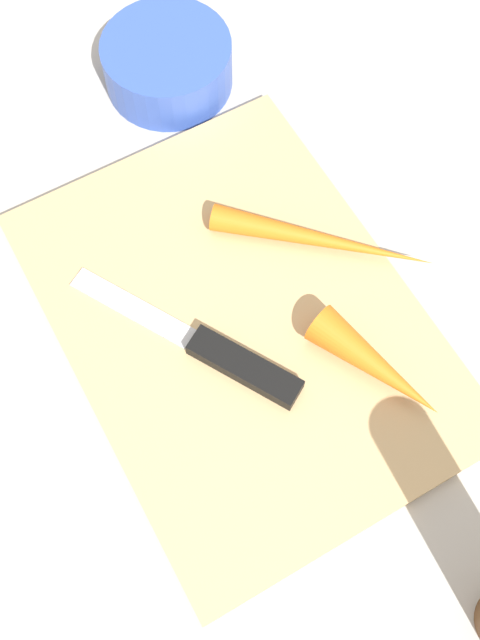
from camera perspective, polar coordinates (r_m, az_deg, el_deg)
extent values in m
plane|color=#ADA8A0|center=(0.59, 0.00, -0.47)|extent=(1.40, 1.40, 0.00)
cube|color=tan|center=(0.58, 0.00, -0.24)|extent=(0.36, 0.26, 0.01)
cube|color=#B7B7BC|center=(0.59, -8.13, 0.89)|extent=(0.10, 0.07, 0.00)
cube|color=black|center=(0.56, 0.35, -3.62)|extent=(0.09, 0.06, 0.01)
cone|color=orange|center=(0.60, 6.27, 6.13)|extent=(0.14, 0.15, 0.02)
cone|color=orange|center=(0.56, 10.39, -3.50)|extent=(0.11, 0.07, 0.03)
cylinder|color=#3351B2|center=(0.71, -5.56, 18.96)|extent=(0.12, 0.12, 0.05)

